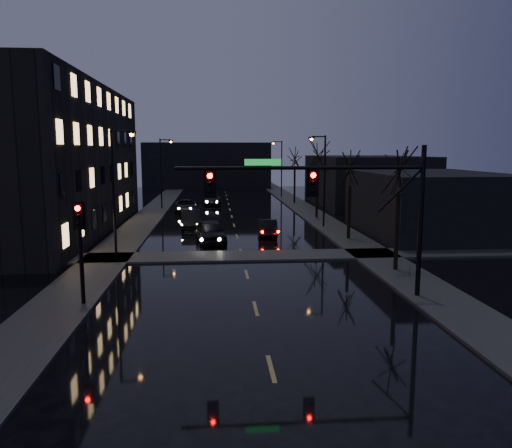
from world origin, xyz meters
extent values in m
plane|color=black|center=(0.00, 0.00, 0.00)|extent=(160.00, 160.00, 0.00)
cube|color=#2D2D2B|center=(-8.50, 35.00, 0.06)|extent=(3.00, 140.00, 0.12)
cube|color=#2D2D2B|center=(8.50, 35.00, 0.06)|extent=(3.00, 140.00, 0.12)
cube|color=#2D2D2B|center=(0.00, 18.50, 0.06)|extent=(40.00, 3.00, 0.12)
cube|color=black|center=(-16.50, 30.00, 6.00)|extent=(12.00, 30.00, 12.00)
cube|color=black|center=(15.50, 26.00, 2.50)|extent=(10.00, 14.00, 5.00)
cube|color=black|center=(17.00, 48.00, 3.00)|extent=(12.00, 18.00, 6.00)
cube|color=black|center=(-3.00, 78.00, 4.00)|extent=(22.00, 10.00, 8.00)
cylinder|color=black|center=(7.60, 9.00, 3.50)|extent=(0.22, 0.22, 7.00)
cylinder|color=black|center=(2.10, 9.00, 6.00)|extent=(11.00, 0.16, 0.16)
cylinder|color=black|center=(6.60, 9.00, 5.00)|extent=(2.05, 0.10, 2.05)
cube|color=#0C591E|center=(0.40, 9.00, 6.25)|extent=(1.60, 0.04, 0.28)
cube|color=black|center=(-1.90, 9.00, 5.35)|extent=(0.35, 0.28, 1.05)
sphere|color=#FF0705|center=(-1.90, 8.84, 5.68)|extent=(0.22, 0.22, 0.22)
cube|color=black|center=(2.60, 9.00, 5.35)|extent=(0.35, 0.28, 1.05)
sphere|color=#FF0705|center=(2.60, 8.84, 5.68)|extent=(0.22, 0.22, 0.22)
cylinder|color=black|center=(-7.50, 9.00, 2.20)|extent=(0.18, 0.18, 4.40)
cube|color=black|center=(-7.50, 9.00, 4.00)|extent=(0.35, 0.28, 1.05)
sphere|color=#FF0705|center=(-7.50, 8.84, 4.33)|extent=(0.22, 0.22, 0.22)
cylinder|color=black|center=(8.40, 14.00, 2.20)|extent=(0.24, 0.24, 4.40)
cylinder|color=black|center=(8.40, 24.00, 2.06)|extent=(0.24, 0.24, 4.12)
cylinder|color=black|center=(8.40, 36.00, 2.34)|extent=(0.24, 0.24, 4.68)
cylinder|color=black|center=(8.40, 50.00, 2.15)|extent=(0.24, 0.24, 4.29)
cylinder|color=black|center=(-7.80, 18.00, 4.00)|extent=(0.16, 0.16, 8.00)
cylinder|color=black|center=(-7.20, 18.00, 7.90)|extent=(1.20, 0.10, 0.10)
cube|color=black|center=(-6.60, 18.00, 7.80)|extent=(0.50, 0.25, 0.15)
sphere|color=orange|center=(-6.60, 18.00, 7.70)|extent=(0.28, 0.28, 0.28)
cylinder|color=black|center=(-7.80, 45.00, 4.00)|extent=(0.16, 0.16, 8.00)
cylinder|color=black|center=(-7.20, 45.00, 7.90)|extent=(1.20, 0.10, 0.10)
cube|color=black|center=(-6.60, 45.00, 7.80)|extent=(0.50, 0.25, 0.15)
sphere|color=orange|center=(-6.60, 45.00, 7.70)|extent=(0.28, 0.28, 0.28)
cylinder|color=black|center=(7.80, 30.00, 4.00)|extent=(0.16, 0.16, 8.00)
cylinder|color=black|center=(7.20, 30.00, 7.90)|extent=(1.20, 0.10, 0.10)
cube|color=black|center=(6.60, 30.00, 7.80)|extent=(0.50, 0.25, 0.15)
sphere|color=orange|center=(6.60, 30.00, 7.70)|extent=(0.28, 0.28, 0.28)
cylinder|color=black|center=(7.80, 58.00, 4.00)|extent=(0.16, 0.16, 8.00)
cylinder|color=black|center=(7.20, 58.00, 7.90)|extent=(1.20, 0.10, 0.10)
cube|color=black|center=(6.60, 58.00, 7.80)|extent=(0.50, 0.25, 0.15)
sphere|color=orange|center=(6.60, 58.00, 7.70)|extent=(0.28, 0.28, 0.28)
imported|color=black|center=(-2.04, 23.55, 0.83)|extent=(2.52, 5.09, 1.67)
imported|color=black|center=(-3.82, 30.75, 0.79)|extent=(1.99, 4.88, 1.57)
imported|color=black|center=(-4.88, 42.02, 0.69)|extent=(2.44, 5.05, 1.39)
imported|color=black|center=(-2.08, 48.86, 0.74)|extent=(2.34, 5.18, 1.47)
imported|color=black|center=(2.41, 26.10, 0.68)|extent=(1.70, 4.22, 1.36)
camera|label=1|loc=(-1.69, -12.67, 6.79)|focal=35.00mm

